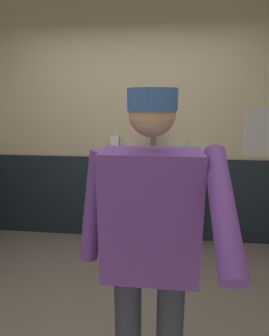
# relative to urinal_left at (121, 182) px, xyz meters

# --- Properties ---
(wall_back) EXTENTS (4.42, 0.12, 2.77)m
(wall_back) POSITION_rel_urinal_left_xyz_m (0.15, 0.22, 0.61)
(wall_back) COLOR beige
(wall_back) RESTS_ON ground_plane
(wainscot_band_back) EXTENTS (3.82, 0.03, 1.04)m
(wainscot_band_back) POSITION_rel_urinal_left_xyz_m (0.15, 0.14, -0.26)
(wainscot_band_back) COLOR #19232D
(wainscot_band_back) RESTS_ON ground_plane
(urinal_left) EXTENTS (0.40, 0.34, 1.24)m
(urinal_left) POSITION_rel_urinal_left_xyz_m (0.00, 0.00, 0.00)
(urinal_left) COLOR white
(urinal_left) RESTS_ON ground_plane
(urinal_middle) EXTENTS (0.40, 0.34, 1.24)m
(urinal_middle) POSITION_rel_urinal_left_xyz_m (0.75, 0.00, 0.00)
(urinal_middle) COLOR white
(urinal_middle) RESTS_ON ground_plane
(privacy_divider_panel) EXTENTS (0.04, 0.40, 0.90)m
(privacy_divider_panel) POSITION_rel_urinal_left_xyz_m (0.38, -0.07, 0.17)
(privacy_divider_panel) COLOR #4C4C51
(person) EXTENTS (0.67, 0.60, 1.75)m
(person) POSITION_rel_urinal_left_xyz_m (0.43, -1.80, 0.25)
(person) COLOR #2D3342
(person) RESTS_ON ground_plane
(cell_phone) EXTENTS (0.06, 0.02, 0.11)m
(cell_phone) POSITION_rel_urinal_left_xyz_m (0.70, -2.30, 0.85)
(cell_phone) COLOR #A5A8B2
(soap_dispenser) EXTENTS (0.10, 0.07, 0.18)m
(soap_dispenser) POSITION_rel_urinal_left_xyz_m (-0.08, 0.12, 0.44)
(soap_dispenser) COLOR silver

